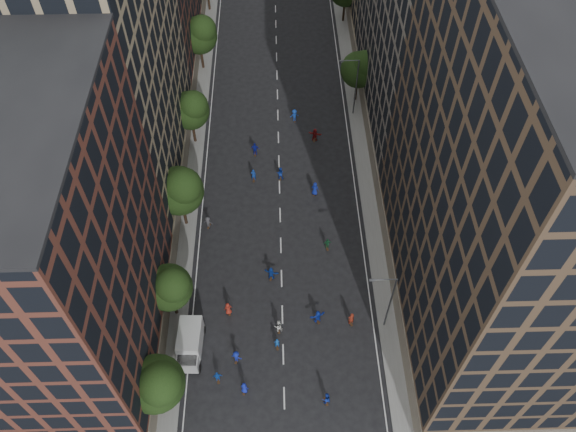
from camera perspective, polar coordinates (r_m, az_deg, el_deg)
The scene contains 34 objects.
ground at distance 76.59m, azimuth -0.98°, elevation 7.74°, with size 240.00×240.00×0.00m, color black.
sidewalk_left at distance 82.96m, azimuth -9.54°, elevation 11.12°, with size 4.00×105.00×0.15m, color slate.
sidewalk_right at distance 83.00m, azimuth 7.42°, elevation 11.46°, with size 4.00×105.00×0.15m, color slate.
bldg_left_a at distance 49.93m, azimuth -23.08°, elevation -4.03°, with size 14.00×22.00×30.00m, color #582C22.
bldg_left_b at distance 64.63m, azimuth -18.82°, elevation 14.84°, with size 14.00×26.00×34.00m, color #8C7B5C.
bldg_right_a at distance 50.10m, azimuth 21.51°, elevation 2.60°, with size 14.00×30.00×36.00m, color #4C3929.
bldg_right_b at distance 72.18m, azimuth 14.98°, elevation 19.49°, with size 14.00×28.00×33.00m, color #665E54.
tree_left_0 at distance 51.99m, azimuth -13.14°, elevation -16.27°, with size 5.20×5.20×8.83m.
tree_left_1 at distance 56.77m, azimuth -11.91°, elevation -7.05°, with size 4.80×4.80×8.21m.
tree_left_2 at distance 63.13m, azimuth -10.89°, elevation 2.66°, with size 5.60×5.60×9.45m.
tree_left_3 at distance 73.37m, azimuth -9.83°, elevation 10.67°, with size 5.00×5.00×8.58m.
tree_left_4 at distance 85.86m, azimuth -8.95°, elevation 17.83°, with size 5.40×5.40×9.08m.
tree_right_a at distance 79.75m, azimuth 7.36°, elevation 14.67°, with size 5.00×5.00×8.39m.
streetlamp_near at distance 56.11m, azimuth 10.17°, elevation -8.42°, with size 2.64×0.22×9.06m.
streetlamp_far at distance 77.66m, azimuth 6.79°, elevation 13.14°, with size 2.64×0.22×9.06m.
cargo_van at distance 58.09m, azimuth -9.95°, elevation -12.63°, with size 2.62×5.23×2.73m.
skater_0 at distance 56.28m, azimuth -4.47°, elevation -17.03°, with size 0.80×0.52×1.63m, color #1523AF.
skater_1 at distance 58.01m, azimuth -1.12°, elevation -12.80°, with size 0.57×0.37×1.56m, color #144AA3.
skater_2 at distance 55.80m, azimuth 3.89°, elevation -18.01°, with size 0.86×0.67×1.76m, color #122B9A.
skater_3 at distance 57.57m, azimuth -5.27°, elevation -14.07°, with size 1.06×0.61×1.64m, color #1424A4.
skater_4 at distance 56.96m, azimuth -7.17°, elevation -15.90°, with size 0.94×0.39×1.61m, color blue.
skater_5 at distance 59.29m, azimuth 3.04°, elevation -10.19°, with size 1.68×0.53×1.81m, color #1634B9.
skater_6 at distance 60.02m, azimuth -6.10°, elevation -9.35°, with size 0.86×0.56×1.75m, color #A0281A.
skater_7 at distance 59.42m, azimuth 6.43°, elevation -10.33°, with size 0.69×0.45×1.89m, color maroon.
skater_8 at distance 58.71m, azimuth -0.99°, elevation -11.13°, with size 0.88×0.69×1.81m, color silver.
skater_9 at distance 66.76m, azimuth -8.11°, elevation -0.64°, with size 1.06×0.61×1.64m, color #3E3E43.
skater_10 at distance 64.38m, azimuth 4.02°, elevation -2.84°, with size 0.96×0.40×1.64m, color #1A5731.
skater_11 at distance 61.93m, azimuth -1.72°, elevation -5.85°, with size 1.67×0.53×1.80m, color #12369A.
skater_12 at distance 69.30m, azimuth 2.75°, elevation 2.77°, with size 0.94×0.61×1.92m, color navy.
skater_13 at distance 70.95m, azimuth -3.54°, elevation 4.17°, with size 0.67×0.44×1.84m, color #123697.
skater_14 at distance 71.02m, azimuth -0.80°, elevation 4.35°, with size 0.89×0.69×1.83m, color #1331A1.
skater_15 at distance 78.78m, azimuth 0.66°, elevation 10.17°, with size 1.20×0.69×1.86m, color #1641B5.
skater_16 at distance 74.06m, azimuth -3.36°, elevation 6.79°, with size 1.13×0.47×1.93m, color #141DA5.
skater_17 at distance 75.93m, azimuth 2.74°, elevation 8.21°, with size 1.78×0.57×1.92m, color maroon.
Camera 1 is at (-0.15, -15.18, 53.11)m, focal length 35.00 mm.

